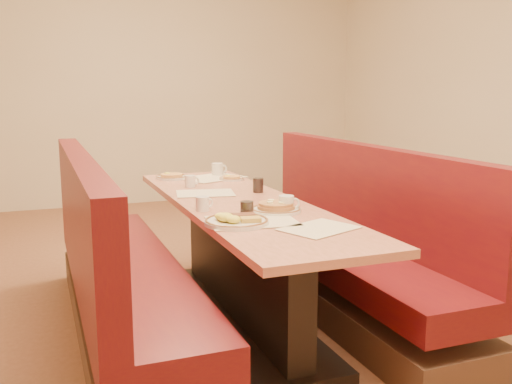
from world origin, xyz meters
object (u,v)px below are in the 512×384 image
object	(u,v)px
coffee_mug_b	(203,203)
diner_table	(240,262)
coffee_mug_a	(287,203)
pancake_plate	(276,208)
booth_right	(346,252)
soda_tumbler_mid	(258,185)
coffee_mug_c	(218,169)
coffee_mug_d	(191,181)
booth_left	(116,278)
soda_tumbler_near	(247,210)
eggs_plate	(236,221)

from	to	relation	value
coffee_mug_b	diner_table	bearing A→B (deg)	19.51
diner_table	coffee_mug_a	distance (m)	0.58
pancake_plate	booth_right	bearing A→B (deg)	28.73
diner_table	coffee_mug_a	size ratio (longest dim) A/B	21.32
soda_tumbler_mid	coffee_mug_c	bearing A→B (deg)	91.33
coffee_mug_d	soda_tumbler_mid	bearing A→B (deg)	-54.01
coffee_mug_d	coffee_mug_b	bearing A→B (deg)	-108.54
pancake_plate	coffee_mug_b	distance (m)	0.40
booth_left	booth_right	world-z (taller)	same
pancake_plate	soda_tumbler_near	distance (m)	0.24
soda_tumbler_near	soda_tumbler_mid	distance (m)	0.78
soda_tumbler_mid	diner_table	bearing A→B (deg)	-131.61
diner_table	eggs_plate	world-z (taller)	eggs_plate
eggs_plate	coffee_mug_b	xyz separation A→B (m)	(-0.06, 0.37, 0.02)
diner_table	soda_tumbler_mid	xyz separation A→B (m)	(0.21, 0.24, 0.42)
soda_tumbler_mid	coffee_mug_d	bearing A→B (deg)	134.68
diner_table	eggs_plate	bearing A→B (deg)	-111.13
soda_tumbler_mid	pancake_plate	bearing A→B (deg)	-102.14
diner_table	eggs_plate	size ratio (longest dim) A/B	7.88
pancake_plate	diner_table	bearing A→B (deg)	103.35
coffee_mug_c	booth_right	bearing A→B (deg)	-63.71
eggs_plate	coffee_mug_c	bearing A→B (deg)	75.72
pancake_plate	eggs_plate	world-z (taller)	eggs_plate
booth_right	eggs_plate	distance (m)	1.17
diner_table	soda_tumbler_mid	size ratio (longest dim) A/B	26.95
coffee_mug_c	pancake_plate	bearing A→B (deg)	-95.39
eggs_plate	coffee_mug_b	size ratio (longest dim) A/B	3.07
soda_tumbler_near	coffee_mug_b	bearing A→B (deg)	119.02
coffee_mug_b	soda_tumbler_mid	size ratio (longest dim) A/B	1.11
booth_right	soda_tumbler_near	size ratio (longest dim) A/B	27.08
coffee_mug_b	soda_tumbler_mid	bearing A→B (deg)	26.34
coffee_mug_c	booth_left	bearing A→B (deg)	-132.41
booth_left	pancake_plate	xyz separation A→B (m)	(0.82, -0.36, 0.41)
booth_right	eggs_plate	bearing A→B (deg)	-149.61
eggs_plate	coffee_mug_d	world-z (taller)	coffee_mug_d
booth_left	coffee_mug_b	world-z (taller)	booth_left
booth_left	eggs_plate	world-z (taller)	booth_left
coffee_mug_a	soda_tumbler_near	world-z (taller)	soda_tumbler_near
booth_left	pancake_plate	world-z (taller)	booth_left
coffee_mug_a	soda_tumbler_mid	bearing A→B (deg)	93.74
eggs_plate	soda_tumbler_near	world-z (taller)	soda_tumbler_near
diner_table	booth_right	world-z (taller)	booth_right
booth_left	pancake_plate	bearing A→B (deg)	-23.51
booth_left	coffee_mug_d	world-z (taller)	booth_left
eggs_plate	soda_tumbler_mid	world-z (taller)	soda_tumbler_mid
coffee_mug_a	soda_tumbler_near	distance (m)	0.28
diner_table	booth_left	size ratio (longest dim) A/B	1.00
booth_right	coffee_mug_b	bearing A→B (deg)	-169.36
booth_right	soda_tumbler_mid	bearing A→B (deg)	155.35
coffee_mug_c	soda_tumbler_near	xyz separation A→B (m)	(-0.32, -1.51, -0.00)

